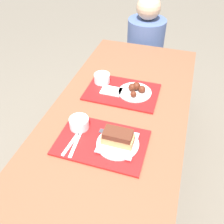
{
  "coord_description": "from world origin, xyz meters",
  "views": [
    {
      "loc": [
        0.28,
        -0.94,
        1.7
      ],
      "look_at": [
        -0.02,
        0.03,
        0.82
      ],
      "focal_mm": 40.0,
      "sensor_mm": 36.0,
      "label": 1
    }
  ],
  "objects_px": {
    "tray_far": "(122,92)",
    "brisket_sandwich_plate": "(118,140)",
    "person_seated_across": "(146,40)",
    "tray_near": "(102,142)",
    "bowl_coleslaw_near": "(79,123)",
    "bowl_coleslaw_far": "(102,78)",
    "wings_plate_far": "(136,90)"
  },
  "relations": [
    {
      "from": "tray_near",
      "to": "bowl_coleslaw_near",
      "type": "bearing_deg",
      "value": 156.47
    },
    {
      "from": "tray_far",
      "to": "bowl_coleslaw_near",
      "type": "relative_size",
      "value": 4.38
    },
    {
      "from": "brisket_sandwich_plate",
      "to": "person_seated_across",
      "type": "height_order",
      "value": "person_seated_across"
    },
    {
      "from": "tray_far",
      "to": "brisket_sandwich_plate",
      "type": "relative_size",
      "value": 2.13
    },
    {
      "from": "bowl_coleslaw_far",
      "to": "wings_plate_far",
      "type": "height_order",
      "value": "same"
    },
    {
      "from": "tray_near",
      "to": "bowl_coleslaw_near",
      "type": "xyz_separation_m",
      "value": [
        -0.14,
        0.06,
        0.04
      ]
    },
    {
      "from": "bowl_coleslaw_far",
      "to": "person_seated_across",
      "type": "distance_m",
      "value": 0.85
    },
    {
      "from": "tray_near",
      "to": "bowl_coleslaw_near",
      "type": "relative_size",
      "value": 4.38
    },
    {
      "from": "tray_far",
      "to": "bowl_coleslaw_near",
      "type": "xyz_separation_m",
      "value": [
        -0.13,
        -0.37,
        0.04
      ]
    },
    {
      "from": "bowl_coleslaw_near",
      "to": "person_seated_across",
      "type": "bearing_deg",
      "value": 85.54
    },
    {
      "from": "brisket_sandwich_plate",
      "to": "bowl_coleslaw_far",
      "type": "relative_size",
      "value": 2.06
    },
    {
      "from": "bowl_coleslaw_near",
      "to": "bowl_coleslaw_far",
      "type": "distance_m",
      "value": 0.43
    },
    {
      "from": "brisket_sandwich_plate",
      "to": "wings_plate_far",
      "type": "bearing_deg",
      "value": 91.91
    },
    {
      "from": "bowl_coleslaw_far",
      "to": "bowl_coleslaw_near",
      "type": "bearing_deg",
      "value": -86.96
    },
    {
      "from": "tray_far",
      "to": "bowl_coleslaw_far",
      "type": "height_order",
      "value": "bowl_coleslaw_far"
    },
    {
      "from": "person_seated_across",
      "to": "bowl_coleslaw_far",
      "type": "bearing_deg",
      "value": -98.25
    },
    {
      "from": "tray_near",
      "to": "person_seated_across",
      "type": "distance_m",
      "value": 1.33
    },
    {
      "from": "tray_near",
      "to": "wings_plate_far",
      "type": "relative_size",
      "value": 2.18
    },
    {
      "from": "bowl_coleslaw_far",
      "to": "tray_far",
      "type": "bearing_deg",
      "value": -21.47
    },
    {
      "from": "wings_plate_far",
      "to": "brisket_sandwich_plate",
      "type": "bearing_deg",
      "value": -88.09
    },
    {
      "from": "tray_near",
      "to": "bowl_coleslaw_far",
      "type": "xyz_separation_m",
      "value": [
        -0.17,
        0.49,
        0.04
      ]
    },
    {
      "from": "bowl_coleslaw_near",
      "to": "wings_plate_far",
      "type": "bearing_deg",
      "value": 61.03
    },
    {
      "from": "tray_far",
      "to": "brisket_sandwich_plate",
      "type": "distance_m",
      "value": 0.43
    },
    {
      "from": "bowl_coleslaw_far",
      "to": "person_seated_across",
      "type": "bearing_deg",
      "value": 81.75
    },
    {
      "from": "bowl_coleslaw_far",
      "to": "person_seated_across",
      "type": "xyz_separation_m",
      "value": [
        0.12,
        0.84,
        -0.11
      ]
    },
    {
      "from": "person_seated_across",
      "to": "tray_far",
      "type": "bearing_deg",
      "value": -88.15
    },
    {
      "from": "tray_far",
      "to": "wings_plate_far",
      "type": "distance_m",
      "value": 0.09
    },
    {
      "from": "bowl_coleslaw_near",
      "to": "person_seated_across",
      "type": "distance_m",
      "value": 1.27
    },
    {
      "from": "tray_near",
      "to": "wings_plate_far",
      "type": "distance_m",
      "value": 0.44
    },
    {
      "from": "tray_far",
      "to": "bowl_coleslaw_far",
      "type": "relative_size",
      "value": 4.38
    },
    {
      "from": "bowl_coleslaw_near",
      "to": "wings_plate_far",
      "type": "distance_m",
      "value": 0.43
    },
    {
      "from": "tray_far",
      "to": "tray_near",
      "type": "bearing_deg",
      "value": -87.86
    }
  ]
}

